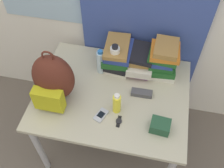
{
  "coord_description": "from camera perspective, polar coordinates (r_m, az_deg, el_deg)",
  "views": [
    {
      "loc": [
        0.24,
        -0.68,
        2.22
      ],
      "look_at": [
        0.0,
        0.43,
        0.81
      ],
      "focal_mm": 42.0,
      "sensor_mm": 36.0,
      "label": 1
    }
  ],
  "objects": [
    {
      "name": "wristwatch",
      "position": [
        1.75,
        1.49,
        -8.11
      ],
      "size": [
        0.04,
        0.09,
        0.01
      ],
      "color": "black",
      "rests_on": "desk"
    },
    {
      "name": "sunglasses_case",
      "position": [
        1.87,
        6.47,
        -1.98
      ],
      "size": [
        0.15,
        0.06,
        0.04
      ],
      "color": "#47474C",
      "rests_on": "desk"
    },
    {
      "name": "water_bottle",
      "position": [
        1.95,
        -2.51,
        4.83
      ],
      "size": [
        0.06,
        0.06,
        0.22
      ],
      "color": "silver",
      "rests_on": "desk"
    },
    {
      "name": "desk",
      "position": [
        1.96,
        0.0,
        -3.37
      ],
      "size": [
        1.09,
        0.85,
        0.71
      ],
      "color": "#B7B299",
      "rests_on": "ground_plane"
    },
    {
      "name": "book_stack_left",
      "position": [
        1.99,
        1.32,
        6.35
      ],
      "size": [
        0.22,
        0.29,
        0.21
      ],
      "color": "silver",
      "rests_on": "desk"
    },
    {
      "name": "sunscreen_bottle",
      "position": [
        1.74,
        1.04,
        -4.25
      ],
      "size": [
        0.06,
        0.06,
        0.17
      ],
      "color": "yellow",
      "rests_on": "desk"
    },
    {
      "name": "sports_bottle",
      "position": [
        1.92,
        0.63,
        5.3
      ],
      "size": [
        0.07,
        0.07,
        0.27
      ],
      "color": "white",
      "rests_on": "desk"
    },
    {
      "name": "backpack",
      "position": [
        1.77,
        -12.72,
        0.93
      ],
      "size": [
        0.28,
        0.27,
        0.43
      ],
      "color": "#512319",
      "rests_on": "desk"
    },
    {
      "name": "book_stack_center",
      "position": [
        1.99,
        6.16,
        5.16
      ],
      "size": [
        0.22,
        0.27,
        0.18
      ],
      "color": "#6B2370",
      "rests_on": "desk"
    },
    {
      "name": "cell_phone",
      "position": [
        1.77,
        -2.41,
        -6.8
      ],
      "size": [
        0.09,
        0.12,
        0.02
      ],
      "color": "#B7BCC6",
      "rests_on": "desk"
    },
    {
      "name": "camera_pouch",
      "position": [
        1.72,
        10.43,
        -8.95
      ],
      "size": [
        0.13,
        0.11,
        0.07
      ],
      "color": "#234C33",
      "rests_on": "desk"
    },
    {
      "name": "book_stack_right",
      "position": [
        1.96,
        10.97,
        5.34
      ],
      "size": [
        0.23,
        0.24,
        0.28
      ],
      "color": "silver",
      "rests_on": "desk"
    }
  ]
}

